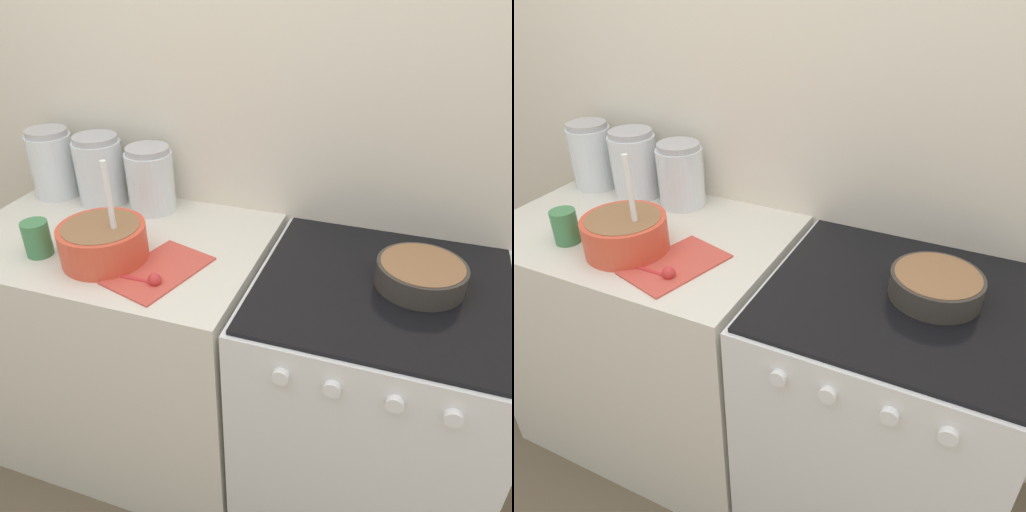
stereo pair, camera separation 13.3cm
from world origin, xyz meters
The scene contains 11 objects.
wall_back centered at (0.00, 0.66, 1.20)m, with size 4.86×0.05×2.40m.
countertop_cabinet centered at (-0.47, 0.32, 0.44)m, with size 0.93×0.63×0.88m.
stove centered at (0.35, 0.32, 0.44)m, with size 0.68×0.65×0.88m.
mixing_bowl centered at (-0.41, 0.20, 0.94)m, with size 0.24×0.24×0.30m.
baking_pan centered at (0.44, 0.34, 0.92)m, with size 0.23×0.23×0.07m.
storage_jar_left centered at (-0.82, 0.53, 0.98)m, with size 0.15×0.15×0.24m.
storage_jar_middle centered at (-0.63, 0.53, 0.98)m, with size 0.16×0.16×0.23m.
storage_jar_right centered at (-0.44, 0.53, 0.98)m, with size 0.15×0.15×0.22m.
tin_can centered at (-0.60, 0.16, 0.93)m, with size 0.07×0.07×0.10m.
recipe_page centered at (-0.24, 0.19, 0.89)m, with size 0.25×0.31×0.01m.
measuring_spoon centered at (-0.23, 0.13, 0.90)m, with size 0.12×0.04×0.04m.
Camera 1 is at (0.38, -0.81, 1.63)m, focal length 35.00 mm.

